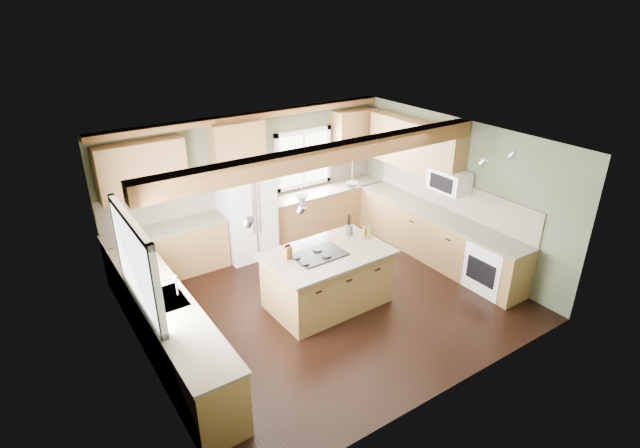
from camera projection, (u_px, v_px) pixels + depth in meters
floor at (325, 301)px, 8.07m from camera, size 5.60×5.60×0.00m
ceiling at (326, 144)px, 6.97m from camera, size 5.60×5.60×0.00m
wall_back at (251, 181)px, 9.40m from camera, size 5.60×0.00×5.60m
wall_left at (137, 282)px, 6.10m from camera, size 0.00×5.00×5.00m
wall_right at (454, 191)px, 8.93m from camera, size 0.00×5.00×5.00m
ceiling_beam at (329, 154)px, 6.97m from camera, size 5.55×0.26×0.26m
soffit_trim at (249, 116)px, 8.81m from camera, size 5.55×0.20×0.10m
backsplash_back at (251, 186)px, 9.43m from camera, size 5.58×0.03×0.58m
backsplash_right at (451, 195)px, 9.00m from camera, size 0.03×3.70×0.58m
base_cab_back_left at (169, 252)px, 8.63m from camera, size 2.02×0.60×0.88m
counter_back_left at (165, 228)px, 8.44m from camera, size 2.06×0.64×0.04m
base_cab_back_right at (325, 211)px, 10.29m from camera, size 2.62×0.60×0.88m
counter_back_right at (325, 190)px, 10.10m from camera, size 2.66×0.64×0.04m
base_cab_left at (169, 329)px, 6.66m from camera, size 0.60×3.70×0.88m
counter_left at (165, 300)px, 6.46m from camera, size 0.64×3.74×0.04m
base_cab_right at (436, 237)px, 9.18m from camera, size 0.60×3.70×0.88m
counter_right at (438, 214)px, 8.99m from camera, size 0.64×3.74×0.04m
upper_cab_back_left at (142, 169)px, 7.99m from camera, size 1.40×0.35×0.90m
upper_cab_over_fridge at (237, 141)px, 8.76m from camera, size 0.96×0.35×0.70m
upper_cab_right at (415, 145)px, 9.25m from camera, size 0.35×2.20×0.90m
upper_cab_back_corner at (354, 132)px, 10.16m from camera, size 0.90×0.35×0.90m
window_left at (135, 262)px, 6.05m from camera, size 0.04×1.60×1.05m
window_back at (303, 158)px, 9.86m from camera, size 1.10×0.04×1.00m
sink at (164, 300)px, 6.46m from camera, size 0.50×0.65×0.03m
faucet at (177, 286)px, 6.49m from camera, size 0.02×0.02×0.28m
dishwasher at (207, 388)px, 5.68m from camera, size 0.60×0.60×0.84m
oven at (493, 267)px, 8.20m from camera, size 0.60×0.72×0.84m
microwave at (449, 181)px, 8.68m from camera, size 0.40×0.70×0.38m
pendant_left at (302, 201)px, 6.97m from camera, size 0.18×0.18×0.16m
pendant_right at (352, 188)px, 7.44m from camera, size 0.18×0.18×0.16m
refrigerator at (247, 211)px, 9.13m from camera, size 0.90×0.74×1.80m
island at (327, 280)px, 7.81m from camera, size 1.82×1.14×0.88m
island_top at (327, 254)px, 7.62m from camera, size 1.94×1.26×0.04m
cooktop at (319, 255)px, 7.53m from camera, size 0.79×0.54×0.02m
knife_block at (288, 253)px, 7.40m from camera, size 0.13×0.11×0.19m
utensil_crock at (349, 230)px, 8.15m from camera, size 0.15×0.15×0.16m
bottle_tray at (367, 231)px, 8.07m from camera, size 0.26×0.26×0.20m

